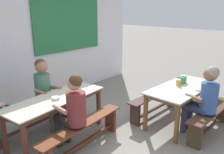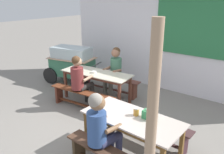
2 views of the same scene
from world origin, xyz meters
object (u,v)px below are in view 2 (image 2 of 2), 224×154
Objects in this scene: food_cart at (72,62)px; tissue_box at (148,114)px; bench_far_back at (109,82)px; person_center_facing at (114,69)px; dining_table_near at (132,121)px; wooden_support_post at (151,133)px; dining_table_far at (96,75)px; person_left_back_turned at (80,78)px; soup_bowl at (94,72)px; bench_far_front at (82,98)px; person_near_front at (101,126)px; bench_near_back at (150,127)px; condiment_jar at (136,112)px.

tissue_box is (3.56, -1.71, 0.17)m from food_cart.
person_center_facing reaches higher than bench_far_back.
wooden_support_post is at bearing -47.47° from dining_table_near.
wooden_support_post is (2.67, -2.14, 0.52)m from dining_table_far.
soup_bowl is at bearing 87.50° from person_left_back_turned.
person_center_facing is 0.62m from soup_bowl.
dining_table_near is at bearing -33.00° from soup_bowl.
dining_table_near is 0.93× the size of bench_far_front.
bench_far_front is 2.10m from person_near_front.
dining_table_near is at bearing 132.53° from wooden_support_post.
person_near_front is (-0.22, -0.50, 0.08)m from dining_table_near.
person_center_facing is at bearing 85.29° from bench_far_front.
dining_table_far is 2.10m from bench_near_back.
bench_far_back and bench_near_back have the same top height.
condiment_jar is (3.36, -1.74, 0.17)m from food_cart.
bench_far_back is at bearing 140.63° from tissue_box.
person_left_back_turned is at bearing 157.61° from dining_table_near.
bench_far_front is 2.21m from tissue_box.
tissue_box reaches higher than bench_far_back.
person_left_back_turned reaches higher than dining_table_near.
dining_table_far is 3.46m from wooden_support_post.
bench_far_back is at bearing 92.08° from soup_bowl.
person_center_facing reaches higher than dining_table_far.
dining_table_near is 0.28m from tissue_box.
wooden_support_post reaches higher than dining_table_near.
food_cart is at bearing 159.80° from bench_near_back.
dining_table_near reaches higher than bench_far_front.
condiment_jar is at bearing 68.82° from person_near_front.
bench_near_back is at bearing 117.56° from wooden_support_post.
wooden_support_post is at bearing -50.94° from condiment_jar.
food_cart is 1.59m from person_center_facing.
dining_table_far is at bearing 150.41° from tissue_box.
tissue_box is (2.18, -0.69, 0.09)m from person_left_back_turned.
condiment_jar is at bearing -19.96° from person_left_back_turned.
dining_table_far is at bearing -105.91° from person_center_facing.
person_center_facing reaches higher than food_cart.
bench_far_front is 0.73× the size of wooden_support_post.
person_center_facing reaches higher than person_left_back_turned.
food_cart is 13.78× the size of condiment_jar.
dining_table_near is 2.56m from person_center_facing.
condiment_jar is at bearing -27.30° from food_cart.
bench_far_front is 2.04m from condiment_jar.
wooden_support_post is (0.75, -0.82, 0.52)m from dining_table_near.
condiment_jar reaches higher than soup_bowl.
dining_table_near is 0.91× the size of food_cart.
person_left_back_turned reaches higher than dining_table_far.
bench_near_back is 11.81× the size of soup_bowl.
bench_far_back is 13.56× the size of soup_bowl.
person_center_facing reaches higher than condiment_jar.
bench_far_back is 3.96m from wooden_support_post.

